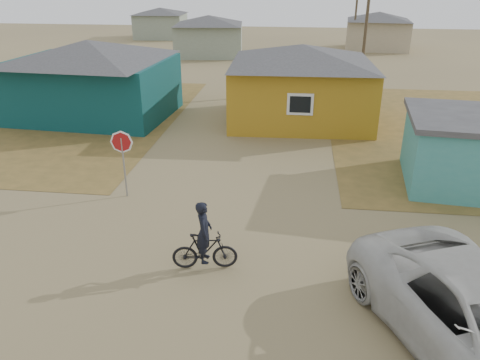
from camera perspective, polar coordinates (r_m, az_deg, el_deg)
name	(u,v)px	position (r m, az deg, el deg)	size (l,w,h in m)	color
ground	(199,270)	(12.55, -5.06, -10.85)	(120.00, 120.00, 0.00)	olive
house_teal	(91,78)	(26.42, -17.70, 11.78)	(8.93, 7.08, 4.00)	#0A3638
house_yellow	(301,82)	(24.59, 7.43, 11.72)	(7.72, 6.76, 3.90)	#A77B19
house_pale_west	(209,35)	(45.14, -3.81, 17.23)	(7.04, 6.15, 3.60)	gray
house_beige_east	(378,30)	(50.90, 16.43, 17.13)	(6.95, 6.05, 3.60)	tan
house_pale_north	(161,22)	(58.63, -9.65, 18.42)	(6.28, 5.81, 3.40)	gray
utility_pole_near	(366,24)	(32.45, 15.15, 17.91)	(1.40, 0.20, 8.00)	#493D2C
utility_pole_far	(356,7)	(48.41, 14.01, 19.79)	(1.40, 0.20, 8.00)	#493D2C
stop_sign	(122,149)	(16.14, -14.17, 3.73)	(0.74, 0.32, 2.38)	gray
cyclist	(205,245)	(12.24, -4.35, -7.88)	(1.77, 0.75, 1.93)	black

